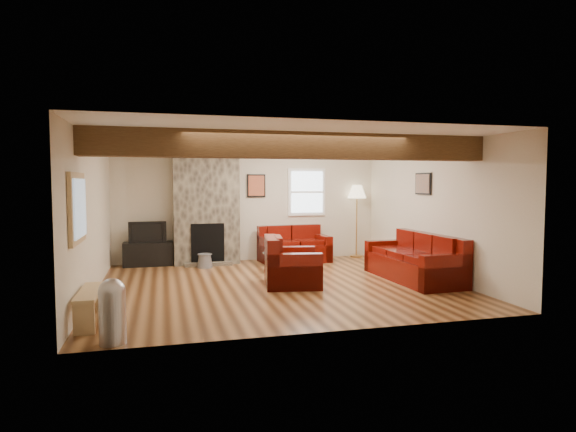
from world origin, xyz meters
The scene contains 18 objects.
room centered at (0.00, 0.00, 1.25)m, with size 8.00×8.00×8.00m.
oak_beam centered at (0.00, -1.25, 2.31)m, with size 6.00×0.36×0.38m, color #372310.
chimney_breast centered at (-1.00, 2.49, 1.22)m, with size 1.40×0.67×2.50m.
back_window centered at (1.35, 2.71, 1.55)m, with size 0.90×0.08×1.10m, color white, non-canonical shape.
hatch_window centered at (-2.96, -1.50, 1.45)m, with size 0.08×1.00×0.90m, color tan, non-canonical shape.
ceiling_dome centered at (0.90, 0.90, 2.44)m, with size 0.40×0.40×0.18m, color white, non-canonical shape.
artwork_back centered at (0.15, 2.71, 1.70)m, with size 0.42×0.06×0.52m, color black, non-canonical shape.
artwork_right centered at (2.96, 0.30, 1.75)m, with size 0.06×0.55×0.42m, color black, non-canonical shape.
sofa_three centered at (2.48, -0.24, 0.42)m, with size 2.16×0.91×0.84m, color #410704, non-canonical shape.
loveseat centered at (0.92, 2.23, 0.40)m, with size 1.50×0.86×0.80m, color #410704, non-canonical shape.
armchair_red centered at (0.23, -0.12, 0.42)m, with size 1.04×0.91×0.84m, color #410704, non-canonical shape.
coffee_table centered at (0.37, 1.01, 0.21)m, with size 0.85×0.85×0.44m.
tv_cabinet centered at (-2.24, 2.53, 0.25)m, with size 1.02×0.41×0.51m, color black.
television centered at (-2.24, 2.53, 0.73)m, with size 0.77×0.10×0.44m, color black.
floor_lamp centered at (2.54, 2.55, 1.46)m, with size 0.44×0.44×1.71m.
pine_bench centered at (-2.83, -1.64, 0.20)m, with size 0.25×1.09×0.41m, color tan, non-canonical shape.
pedal_bin centered at (-2.47, -2.55, 0.36)m, with size 0.29×0.29×0.73m, color #AFAEB4, non-canonical shape.
coal_bucket centered at (-1.09, 1.99, 0.15)m, with size 0.32×0.32×0.30m, color gray, non-canonical shape.
Camera 1 is at (-1.92, -8.05, 1.77)m, focal length 30.00 mm.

